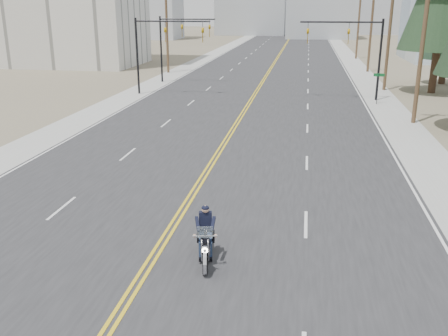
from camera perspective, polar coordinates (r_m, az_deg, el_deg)
ground_plane at (r=16.62m, az=-8.58°, el=-10.92°), size 400.00×400.00×0.00m
road at (r=84.31m, az=6.15°, el=12.45°), size 20.00×200.00×0.01m
sidewalk_left at (r=85.72m, az=-1.73°, el=12.63°), size 3.00×200.00×0.01m
sidewalk_right at (r=84.45m, az=14.14°, el=12.03°), size 3.00×200.00×0.01m
traffic_mast_left at (r=47.90m, az=-7.61°, el=14.19°), size 7.10×0.26×7.00m
traffic_mast_right at (r=46.09m, az=14.97°, el=13.61°), size 7.10×0.26×7.00m
traffic_mast_far at (r=55.68m, az=-5.53°, el=14.70°), size 6.10×0.26×7.00m
street_sign at (r=44.65m, az=17.23°, el=9.24°), size 0.90×0.06×2.62m
utility_pole_b at (r=37.66m, az=21.82°, el=13.71°), size 2.20×0.30×11.50m
utility_pole_c at (r=52.43m, az=18.40°, el=14.64°), size 2.20×0.30×11.00m
utility_pole_d at (r=67.28m, az=16.52°, el=15.57°), size 2.20×0.30×11.50m
utility_pole_e at (r=84.19m, az=15.15°, el=15.85°), size 2.20×0.30×11.00m
utility_pole_left at (r=64.20m, az=-6.55°, el=15.63°), size 2.20×0.30×10.50m
haze_bldg_b at (r=138.84m, az=11.12°, el=17.25°), size 18.00×14.00×14.00m
haze_bldg_e at (r=165.06m, az=17.04°, el=16.54°), size 14.00×14.00×12.00m
haze_bldg_f at (r=153.85m, az=-12.15°, el=17.60°), size 12.00×12.00×16.00m
motorcyclist at (r=16.30m, az=-2.14°, el=-7.71°), size 1.40×2.48×1.82m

